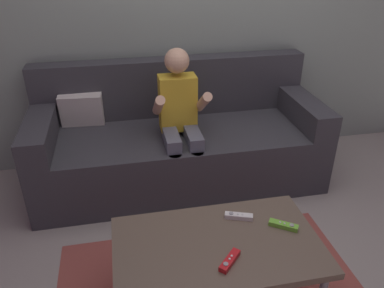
{
  "coord_description": "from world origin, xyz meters",
  "views": [
    {
      "loc": [
        -0.65,
        -1.41,
        1.66
      ],
      "look_at": [
        -0.26,
        0.49,
        0.61
      ],
      "focal_mm": 35.79,
      "sensor_mm": 36.0,
      "label": 1
    }
  ],
  "objects_px": {
    "person_seated_on_couch": "(180,118)",
    "coffee_table": "(217,249)",
    "couch": "(177,142)",
    "game_remote_red_far_corner": "(230,261)",
    "game_remote_lime_near_edge": "(284,225)",
    "game_remote_white_center": "(239,216)"
  },
  "relations": [
    {
      "from": "person_seated_on_couch",
      "to": "coffee_table",
      "type": "xyz_separation_m",
      "value": [
        -0.01,
        -1.04,
        -0.21
      ]
    },
    {
      "from": "person_seated_on_couch",
      "to": "game_remote_red_far_corner",
      "type": "xyz_separation_m",
      "value": [
        0.01,
        -1.16,
        -0.16
      ]
    },
    {
      "from": "couch",
      "to": "game_remote_white_center",
      "type": "bearing_deg",
      "value": -82.88
    },
    {
      "from": "game_remote_lime_near_edge",
      "to": "couch",
      "type": "bearing_deg",
      "value": 105.48
    },
    {
      "from": "person_seated_on_couch",
      "to": "game_remote_white_center",
      "type": "height_order",
      "value": "person_seated_on_couch"
    },
    {
      "from": "game_remote_lime_near_edge",
      "to": "game_remote_white_center",
      "type": "height_order",
      "value": "same"
    },
    {
      "from": "coffee_table",
      "to": "game_remote_lime_near_edge",
      "type": "distance_m",
      "value": 0.35
    },
    {
      "from": "person_seated_on_couch",
      "to": "coffee_table",
      "type": "distance_m",
      "value": 1.06
    },
    {
      "from": "couch",
      "to": "game_remote_red_far_corner",
      "type": "distance_m",
      "value": 1.36
    },
    {
      "from": "coffee_table",
      "to": "game_remote_white_center",
      "type": "height_order",
      "value": "game_remote_white_center"
    },
    {
      "from": "couch",
      "to": "coffee_table",
      "type": "xyz_separation_m",
      "value": [
        -0.02,
        -1.22,
        0.07
      ]
    },
    {
      "from": "coffee_table",
      "to": "game_remote_lime_near_edge",
      "type": "relative_size",
      "value": 7.05
    },
    {
      "from": "couch",
      "to": "coffee_table",
      "type": "height_order",
      "value": "couch"
    },
    {
      "from": "coffee_table",
      "to": "game_remote_lime_near_edge",
      "type": "height_order",
      "value": "game_remote_lime_near_edge"
    },
    {
      "from": "couch",
      "to": "person_seated_on_couch",
      "type": "xyz_separation_m",
      "value": [
        -0.01,
        -0.19,
        0.28
      ]
    },
    {
      "from": "coffee_table",
      "to": "game_remote_lime_near_edge",
      "type": "bearing_deg",
      "value": 7.24
    },
    {
      "from": "game_remote_lime_near_edge",
      "to": "person_seated_on_couch",
      "type": "bearing_deg",
      "value": 108.56
    },
    {
      "from": "game_remote_lime_near_edge",
      "to": "game_remote_white_center",
      "type": "relative_size",
      "value": 0.94
    },
    {
      "from": "couch",
      "to": "game_remote_white_center",
      "type": "xyz_separation_m",
      "value": [
        0.13,
        -1.07,
        0.12
      ]
    },
    {
      "from": "person_seated_on_couch",
      "to": "game_remote_red_far_corner",
      "type": "relative_size",
      "value": 8.19
    },
    {
      "from": "game_remote_lime_near_edge",
      "to": "game_remote_red_far_corner",
      "type": "distance_m",
      "value": 0.36
    },
    {
      "from": "couch",
      "to": "person_seated_on_couch",
      "type": "relative_size",
      "value": 1.99
    }
  ]
}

